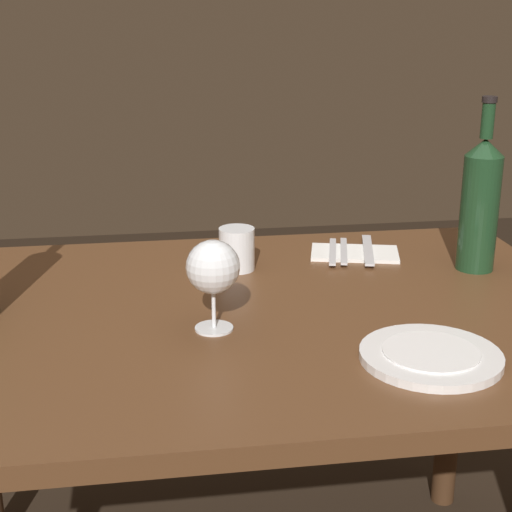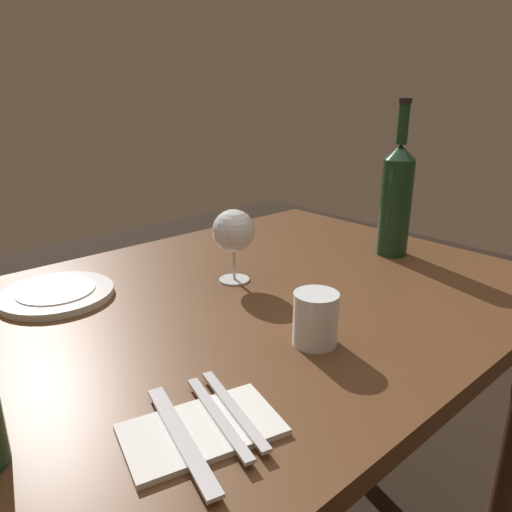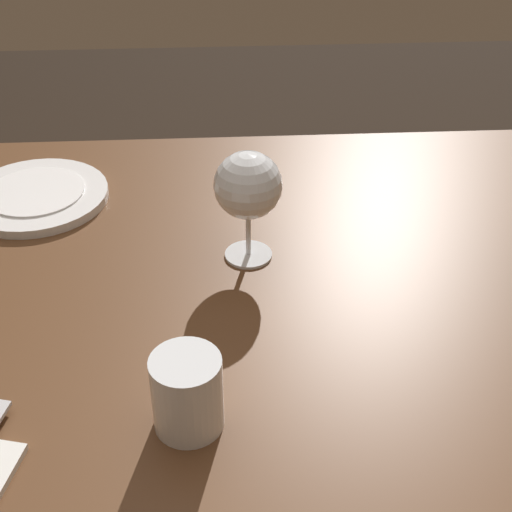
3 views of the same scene
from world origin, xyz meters
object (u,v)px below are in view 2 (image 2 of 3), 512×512
at_px(fork_inner, 218,417).
at_px(fork_outer, 233,408).
at_px(water_tumbler, 315,321).
at_px(table_knife, 181,436).
at_px(wine_glass_left, 234,232).
at_px(folded_napkin, 202,430).
at_px(wine_bottle, 396,198).
at_px(dinner_plate, 56,294).

relative_size(fork_inner, fork_outer, 1.00).
xyz_separation_m(water_tumbler, table_knife, (0.30, 0.06, -0.03)).
height_order(water_tumbler, fork_inner, water_tumbler).
bearing_deg(fork_inner, wine_glass_left, -132.00).
bearing_deg(fork_inner, water_tumbler, -167.17).
relative_size(water_tumbler, folded_napkin, 0.42).
bearing_deg(folded_napkin, wine_glass_left, -134.14).
bearing_deg(fork_inner, table_knife, 0.00).
xyz_separation_m(fork_outer, table_knife, (0.08, 0.00, 0.00)).
distance_m(wine_glass_left, table_knife, 0.53).
relative_size(water_tumbler, fork_outer, 0.50).
relative_size(folded_napkin, fork_inner, 1.19).
bearing_deg(water_tumbler, wine_bottle, -160.23).
bearing_deg(wine_glass_left, folded_napkin, 45.86).
distance_m(folded_napkin, fork_inner, 0.03).
distance_m(dinner_plate, fork_outer, 0.53).
height_order(dinner_plate, fork_outer, dinner_plate).
height_order(wine_glass_left, dinner_plate, wine_glass_left).
distance_m(fork_inner, fork_outer, 0.02).
relative_size(folded_napkin, fork_outer, 1.19).
xyz_separation_m(folded_napkin, table_knife, (0.03, 0.00, 0.01)).
bearing_deg(folded_napkin, fork_inner, 180.00).
bearing_deg(folded_napkin, table_knife, 0.00).
bearing_deg(dinner_plate, water_tumbler, 117.53).
xyz_separation_m(wine_bottle, table_knife, (0.79, 0.23, -0.13)).
bearing_deg(table_knife, folded_napkin, 180.00).
bearing_deg(folded_napkin, fork_outer, 180.00).
bearing_deg(wine_glass_left, water_tumbler, 75.56).
distance_m(folded_napkin, fork_outer, 0.05).
height_order(dinner_plate, folded_napkin, dinner_plate).
relative_size(wine_bottle, water_tumbler, 4.23).
height_order(water_tumbler, folded_napkin, water_tumbler).
relative_size(wine_bottle, fork_outer, 2.12).
height_order(folded_napkin, table_knife, table_knife).
bearing_deg(water_tumbler, table_knife, 10.52).
relative_size(wine_glass_left, wine_bottle, 0.42).
distance_m(wine_glass_left, dinner_plate, 0.38).
bearing_deg(wine_bottle, fork_inner, 17.51).
bearing_deg(table_knife, fork_outer, 180.00).
bearing_deg(water_tumbler, fork_inner, 12.83).
distance_m(water_tumbler, folded_napkin, 0.28).
relative_size(dinner_plate, fork_inner, 1.25).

